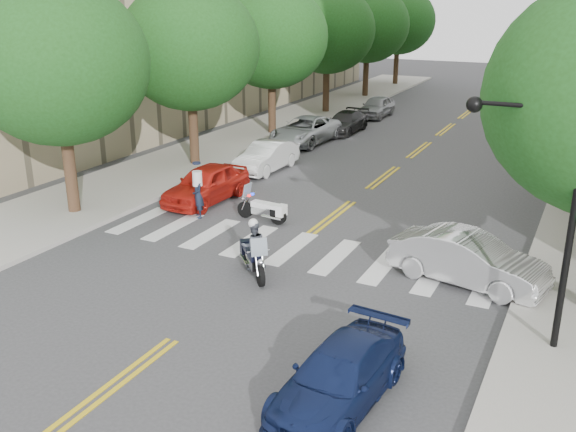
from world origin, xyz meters
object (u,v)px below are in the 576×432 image
Objects in this scene: motorcycle_police at (253,249)px; motorcycle_parked at (266,210)px; sedan_blue at (339,376)px; convertible at (468,259)px; officer_standing at (198,195)px.

motorcycle_police reaches higher than motorcycle_parked.
motorcycle_police is 0.43× the size of sedan_blue.
motorcycle_parked is 7.87m from convertible.
motorcycle_parked is 11.02m from sedan_blue.
convertible is at bearing 158.10° from motorcycle_police.
motorcycle_police is 0.85× the size of motorcycle_parked.
motorcycle_police is 4.60m from motorcycle_parked.
motorcycle_police is 6.14m from convertible.
motorcycle_parked is 2.57m from officer_standing.
convertible is 1.09× the size of sedan_blue.
convertible reaches higher than sedan_blue.
motorcycle_parked is at bearing 130.89° from sedan_blue.
sedan_blue is at bearing -139.30° from motorcycle_parked.
sedan_blue is (8.91, -8.28, -0.25)m from officer_standing.
motorcycle_police reaches higher than convertible.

